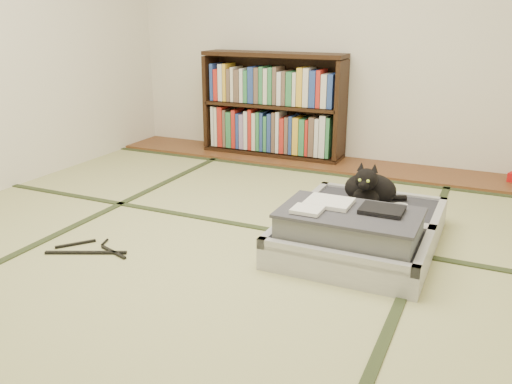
% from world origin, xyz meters
% --- Properties ---
extents(floor, '(4.50, 4.50, 0.00)m').
position_xyz_m(floor, '(0.00, 0.00, 0.00)').
color(floor, tan).
rests_on(floor, ground).
extents(wood_strip, '(4.00, 0.50, 0.02)m').
position_xyz_m(wood_strip, '(0.00, 2.00, 0.01)').
color(wood_strip, brown).
rests_on(wood_strip, ground).
extents(tatami_borders, '(4.00, 4.50, 0.01)m').
position_xyz_m(tatami_borders, '(0.00, 0.49, 0.00)').
color(tatami_borders, '#2D381E').
rests_on(tatami_borders, ground).
extents(bookcase, '(1.29, 0.29, 0.92)m').
position_xyz_m(bookcase, '(-0.57, 2.07, 0.45)').
color(bookcase, black).
rests_on(bookcase, wood_strip).
extents(suitcase, '(0.80, 1.07, 0.32)m').
position_xyz_m(suitcase, '(0.67, 0.37, 0.11)').
color(suitcase, '#B7B7BC').
rests_on(suitcase, floor).
extents(cat, '(0.36, 0.36, 0.29)m').
position_xyz_m(cat, '(0.65, 0.66, 0.26)').
color(cat, black).
rests_on(cat, suitcase).
extents(cable_coil, '(0.11, 0.11, 0.03)m').
position_xyz_m(cable_coil, '(0.83, 0.69, 0.17)').
color(cable_coil, white).
rests_on(cable_coil, suitcase).
extents(hanger, '(0.45, 0.30, 0.01)m').
position_xyz_m(hanger, '(-0.66, -0.30, 0.01)').
color(hanger, black).
rests_on(hanger, floor).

